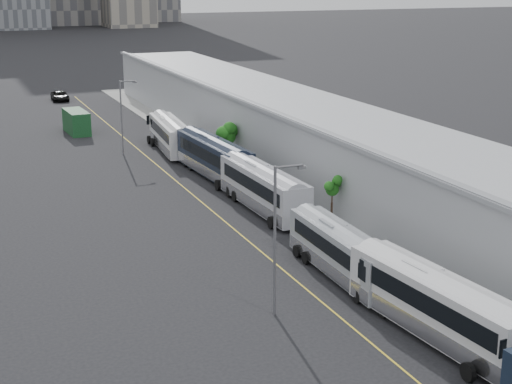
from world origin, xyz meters
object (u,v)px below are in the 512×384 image
bus_5 (214,161)px  shipping_container (76,122)px  bus_6 (170,138)px  suv (60,96)px  street_lamp_near (278,231)px  bus_3 (342,256)px  bus_2 (436,311)px  street_lamp_far (123,112)px  bus_4 (264,192)px

bus_5 → shipping_container: bearing=104.6°
bus_6 → suv: bearing=103.0°
street_lamp_near → suv: street_lamp_near is taller
bus_3 → suv: size_ratio=2.19×
bus_3 → bus_6: (0.12, 42.34, 0.11)m
bus_2 → street_lamp_far: size_ratio=1.61×
bus_5 → street_lamp_near: street_lamp_near is taller
bus_4 → suv: 69.33m
bus_2 → suv: bus_2 is taller
bus_4 → street_lamp_far: 27.38m
bus_5 → street_lamp_near: 33.91m
bus_3 → suv: bearing=95.2°
street_lamp_far → bus_3: bearing=-83.1°
bus_6 → bus_2: bearing=-84.8°
street_lamp_far → bus_5: bearing=-66.2°
bus_4 → shipping_container: 41.91m
bus_4 → bus_6: bearing=90.5°
bus_4 → suv: bus_4 is taller
street_lamp_far → bus_4: bearing=-76.8°
bus_2 → street_lamp_far: bearing=91.0°
bus_3 → bus_4: 16.32m
shipping_container → bus_4: bearing=-80.2°
bus_2 → bus_4: bus_4 is taller
bus_4 → street_lamp_near: bearing=-111.9°
bus_3 → street_lamp_near: size_ratio=1.31×
bus_2 → shipping_container: bus_2 is taller
bus_6 → bus_3: bearing=-85.4°
bus_6 → street_lamp_far: street_lamp_far is taller
bus_5 → street_lamp_near: size_ratio=1.51×
bus_5 → street_lamp_far: size_ratio=1.67×
street_lamp_near → shipping_container: size_ratio=1.47×
bus_5 → street_lamp_far: bearing=110.5°
suv → street_lamp_far: bearing=-86.4°
bus_5 → bus_2: bearing=-93.7°
bus_2 → shipping_container: bearing=92.2°
street_lamp_near → suv: (0.41, 89.18, -4.58)m
bus_3 → shipping_container: bus_3 is taller
street_lamp_near → street_lamp_far: street_lamp_near is taller
bus_2 → bus_6: size_ratio=1.03×
bus_5 → shipping_container: size_ratio=2.22×
bus_2 → bus_3: (-0.54, 10.28, -0.16)m
shipping_container → suv: size_ratio=1.14×
street_lamp_far → shipping_container: size_ratio=1.33×
street_lamp_near → bus_6: bearing=81.8°
street_lamp_far → shipping_container: 15.11m
bus_5 → street_lamp_far: street_lamp_far is taller
suv → bus_2: bearing=-83.6°
bus_2 → street_lamp_near: size_ratio=1.46×
bus_5 → bus_4: bearing=-92.5°
street_lamp_near → bus_2: bearing=-41.9°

